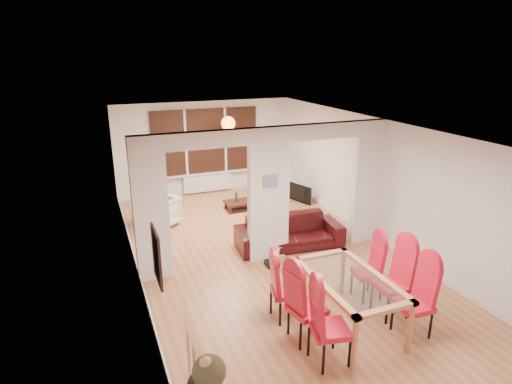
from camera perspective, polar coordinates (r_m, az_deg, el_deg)
floor at (r=8.60m, az=1.60°, el=-8.64°), size 5.00×9.00×0.01m
room_walls at (r=8.10m, az=1.68°, el=-0.41°), size 5.00×9.00×2.60m
divider_wall at (r=8.10m, az=1.68°, el=-0.41°), size 5.00×0.18×2.60m
bay_window_blinds at (r=12.11m, az=-6.72°, el=6.75°), size 3.00×0.08×1.80m
radiator at (r=12.37m, az=-6.47°, el=1.26°), size 1.40×0.08×0.50m
pendant_light at (r=11.01m, az=-3.73°, el=9.12°), size 0.36×0.36×0.36m
stair_newel at (r=5.15m, az=-8.06°, el=-22.39°), size 0.40×1.20×1.10m
wall_poster at (r=5.20m, az=-13.12°, el=-8.36°), size 0.04×0.52×0.67m
pillar_photo at (r=7.92m, az=1.98°, el=1.44°), size 0.30×0.03×0.25m
dining_table at (r=6.58m, az=12.14°, el=-14.17°), size 0.98×1.73×0.81m
dining_chair_la at (r=5.79m, az=9.88°, el=-16.85°), size 0.56×0.56×1.16m
dining_chair_lb at (r=6.15m, az=6.84°, el=-14.59°), size 0.53×0.53×1.13m
dining_chair_lc at (r=6.59m, az=4.02°, el=-12.50°), size 0.50×0.50×1.05m
dining_chair_ra at (r=6.59m, az=20.30°, el=-13.34°), size 0.47×0.47×1.13m
dining_chair_rb at (r=6.92m, az=17.62°, el=-11.23°), size 0.48×0.48×1.16m
dining_chair_rc at (r=7.28m, az=14.65°, el=-9.97°), size 0.48×0.48×1.04m
sofa at (r=8.94m, az=4.47°, el=-5.32°), size 2.27×1.06×0.64m
armchair at (r=10.16m, az=-12.85°, el=-2.57°), size 1.08×1.08×0.71m
person at (r=9.93m, az=-13.05°, el=0.41°), size 0.75×0.56×1.85m
television at (r=11.55m, az=5.47°, el=-0.24°), size 0.84×0.39×0.49m
coffee_table at (r=11.06m, az=-1.51°, el=-1.71°), size 1.09×0.68×0.23m
bottle at (r=10.88m, az=-2.65°, el=-0.65°), size 0.07×0.07×0.27m
bowl at (r=11.10m, az=-0.48°, el=-0.85°), size 0.21×0.21×0.05m
shoes at (r=8.26m, az=2.15°, el=-9.48°), size 0.23×0.25×0.10m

